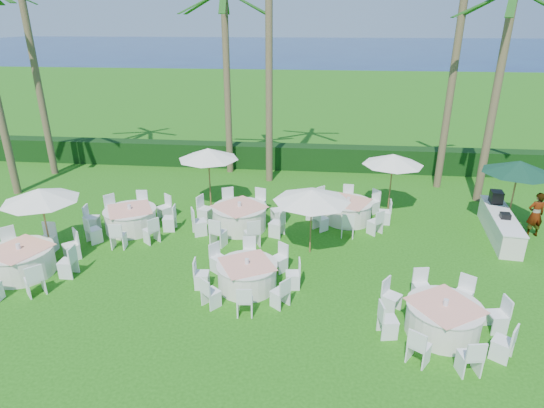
# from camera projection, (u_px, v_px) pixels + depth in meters

# --- Properties ---
(ground) EXTENTS (120.00, 120.00, 0.00)m
(ground) POSITION_uv_depth(u_px,v_px,m) (221.00, 297.00, 12.75)
(ground) COLOR #1C590F
(ground) RESTS_ON ground
(hedge) EXTENTS (34.00, 1.00, 1.20)m
(hedge) POSITION_uv_depth(u_px,v_px,m) (269.00, 156.00, 23.56)
(hedge) COLOR black
(hedge) RESTS_ON ground
(ocean) EXTENTS (260.00, 260.00, 0.00)m
(ocean) POSITION_uv_depth(u_px,v_px,m) (312.00, 51.00, 106.55)
(ocean) COLOR #060F45
(ocean) RESTS_ON ground
(banquet_table_a) EXTENTS (3.36, 3.36, 1.01)m
(banquet_table_a) POSITION_uv_depth(u_px,v_px,m) (22.00, 261.00, 13.75)
(banquet_table_a) COLOR silver
(banquet_table_a) RESTS_ON ground
(banquet_table_b) EXTENTS (3.07, 3.07, 0.93)m
(banquet_table_b) POSITION_uv_depth(u_px,v_px,m) (247.00, 275.00, 13.06)
(banquet_table_b) COLOR silver
(banquet_table_b) RESTS_ON ground
(banquet_table_c) EXTENTS (3.22, 3.22, 0.97)m
(banquet_table_c) POSITION_uv_depth(u_px,v_px,m) (443.00, 318.00, 11.14)
(banquet_table_c) COLOR silver
(banquet_table_c) RESTS_ON ground
(banquet_table_d) EXTENTS (3.30, 3.30, 0.99)m
(banquet_table_d) POSITION_uv_depth(u_px,v_px,m) (131.00, 219.00, 16.62)
(banquet_table_d) COLOR silver
(banquet_table_d) RESTS_ON ground
(banquet_table_e) EXTENTS (3.45, 3.45, 1.05)m
(banquet_table_e) POSITION_uv_depth(u_px,v_px,m) (240.00, 217.00, 16.73)
(banquet_table_e) COLOR silver
(banquet_table_e) RESTS_ON ground
(banquet_table_f) EXTENTS (3.21, 3.21, 0.97)m
(banquet_table_f) POSITION_uv_depth(u_px,v_px,m) (348.00, 211.00, 17.36)
(banquet_table_f) COLOR silver
(banquet_table_f) RESTS_ON ground
(umbrella_a) EXTENTS (2.34, 2.34, 2.38)m
(umbrella_a) POSITION_uv_depth(u_px,v_px,m) (40.00, 195.00, 14.07)
(umbrella_a) COLOR brown
(umbrella_a) RESTS_ON ground
(umbrella_b) EXTENTS (2.50, 2.50, 2.23)m
(umbrella_b) POSITION_uv_depth(u_px,v_px,m) (312.00, 195.00, 14.40)
(umbrella_b) COLOR brown
(umbrella_b) RESTS_ON ground
(umbrella_c) EXTENTS (2.41, 2.41, 2.50)m
(umbrella_c) POSITION_uv_depth(u_px,v_px,m) (208.00, 154.00, 17.90)
(umbrella_c) COLOR brown
(umbrella_c) RESTS_ON ground
(umbrella_d) EXTENTS (2.35, 2.35, 2.42)m
(umbrella_d) POSITION_uv_depth(u_px,v_px,m) (393.00, 159.00, 17.45)
(umbrella_d) COLOR brown
(umbrella_d) RESTS_ON ground
(umbrella_green) EXTENTS (2.50, 2.50, 2.61)m
(umbrella_green) POSITION_uv_depth(u_px,v_px,m) (519.00, 167.00, 16.00)
(umbrella_green) COLOR brown
(umbrella_green) RESTS_ON ground
(buffet_table) EXTENTS (1.18, 3.76, 1.31)m
(buffet_table) POSITION_uv_depth(u_px,v_px,m) (500.00, 224.00, 16.16)
(buffet_table) COLOR silver
(buffet_table) RESTS_ON ground
(staff_person) EXTENTS (0.65, 0.48, 1.65)m
(staff_person) POSITION_uv_depth(u_px,v_px,m) (536.00, 214.00, 16.02)
(staff_person) COLOR gray
(staff_person) RESTS_ON ground
(palm_a) EXTENTS (4.40, 3.96, 11.74)m
(palm_a) POSITION_uv_depth(u_px,v_px,m) (30.00, 39.00, 20.44)
(palm_a) COLOR brown
(palm_a) RESTS_ON ground
(palm_b) EXTENTS (4.20, 4.39, 8.39)m
(palm_b) POSITION_uv_depth(u_px,v_px,m) (227.00, 77.00, 21.36)
(palm_b) COLOR brown
(palm_b) RESTS_ON ground
(palm_c) EXTENTS (4.11, 4.40, 12.63)m
(palm_c) POSITION_uv_depth(u_px,v_px,m) (269.00, 29.00, 19.29)
(palm_c) COLOR brown
(palm_c) RESTS_ON ground
(palm_d) EXTENTS (4.26, 4.37, 9.03)m
(palm_d) POSITION_uv_depth(u_px,v_px,m) (453.00, 76.00, 19.17)
(palm_d) COLOR brown
(palm_d) RESTS_ON ground
(palm_e) EXTENTS (4.39, 4.21, 8.25)m
(palm_e) POSITION_uv_depth(u_px,v_px,m) (496.00, 92.00, 17.77)
(palm_e) COLOR brown
(palm_e) RESTS_ON ground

